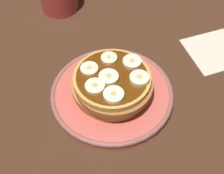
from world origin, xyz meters
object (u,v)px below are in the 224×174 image
banana_slice_3 (89,69)px  banana_slice_4 (114,95)px  plate (112,94)px  napkin (215,51)px  banana_slice_1 (131,61)px  banana_slice_6 (96,88)px  banana_slice_0 (108,77)px  banana_slice_5 (139,79)px  banana_slice_2 (109,59)px  pancake_stack (111,84)px

banana_slice_3 → banana_slice_4: 7.30cm
plate → banana_slice_4: 6.95cm
banana_slice_4 → napkin: bearing=-93.3°
banana_slice_1 → banana_slice_6: bearing=93.6°
banana_slice_3 → banana_slice_0: bearing=-161.0°
banana_slice_5 → banana_slice_2: bearing=6.3°
plate → napkin: plate is taller
plate → banana_slice_4: banana_slice_4 is taller
pancake_stack → banana_slice_3: 4.77cm
banana_slice_1 → banana_slice_3: size_ratio=1.06×
pancake_stack → banana_slice_3: banana_slice_3 is taller
napkin → banana_slice_2: bearing=69.0°
banana_slice_1 → banana_slice_5: 4.31cm
banana_slice_0 → banana_slice_1: (0.11, -5.53, -0.01)cm
pancake_stack → napkin: size_ratio=1.37×
banana_slice_1 → banana_slice_2: same height
pancake_stack → banana_slice_3: bearing=27.1°
plate → banana_slice_1: bearing=-87.7°
pancake_stack → banana_slice_0: size_ratio=4.32×
banana_slice_1 → banana_slice_2: size_ratio=1.14×
plate → pancake_stack: pancake_stack is taller
banana_slice_1 → pancake_stack: bearing=90.6°
pancake_stack → banana_slice_2: (3.24, -2.38, 2.53)cm
plate → pancake_stack: bearing=52.3°
banana_slice_3 → banana_slice_6: (-4.12, 1.79, 0.03)cm
pancake_stack → banana_slice_4: 5.11cm
plate → banana_slice_0: size_ratio=6.54×
banana_slice_6 → napkin: banana_slice_6 is taller
plate → banana_slice_3: bearing=28.4°
banana_slice_5 → banana_slice_3: bearing=33.8°
plate → banana_slice_5: banana_slice_5 is taller
banana_slice_5 → napkin: size_ratio=0.31×
banana_slice_4 → banana_slice_6: (3.15, 1.16, -0.09)cm
banana_slice_0 → banana_slice_4: same height
plate → banana_slice_2: bearing=-33.1°
banana_slice_1 → banana_slice_4: size_ratio=0.97×
pancake_stack → napkin: (-5.19, -24.33, -3.50)cm
plate → napkin: bearing=-101.8°
banana_slice_4 → banana_slice_3: bearing=-5.0°
banana_slice_5 → banana_slice_6: (3.40, 6.82, -0.12)cm
banana_slice_1 → banana_slice_5: banana_slice_5 is taller
banana_slice_6 → napkin: 29.00cm
banana_slice_3 → napkin: 28.28cm
banana_slice_2 → banana_slice_3: banana_slice_2 is taller
banana_slice_0 → banana_slice_3: size_ratio=1.09×
banana_slice_4 → plate: bearing=-37.4°
pancake_stack → banana_slice_2: size_ratio=5.07×
banana_slice_3 → napkin: bearing=-108.6°
pancake_stack → banana_slice_6: banana_slice_6 is taller
banana_slice_0 → pancake_stack: bearing=-84.3°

